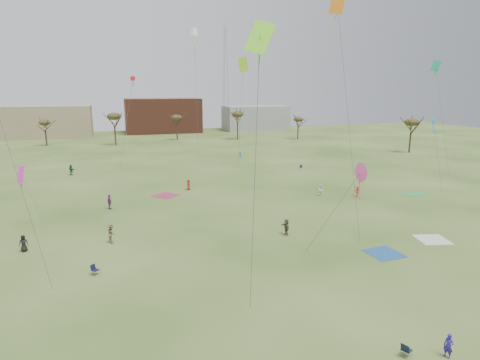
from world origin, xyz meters
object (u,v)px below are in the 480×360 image
object	(u,v)px
radio_tower	(225,79)
camp_chair_center	(406,352)
flyer_near_right	(448,346)
camp_chair_right	(300,168)
camp_chair_left	(95,272)

from	to	relation	value
radio_tower	camp_chair_center	bearing A→B (deg)	-101.40
flyer_near_right	camp_chair_center	bearing A→B (deg)	-132.07
flyer_near_right	radio_tower	size ratio (longest dim) A/B	0.04
flyer_near_right	camp_chair_right	xyz separation A→B (m)	(16.49, 52.59, -0.46)
camp_chair_right	radio_tower	distance (m)	87.09
radio_tower	camp_chair_right	bearing A→B (deg)	-95.95
flyer_near_right	camp_chair_right	distance (m)	55.12
camp_chair_center	camp_chair_right	xyz separation A→B (m)	(18.68, 51.82, 0.00)
camp_chair_left	camp_chair_center	bearing A→B (deg)	-91.96
camp_chair_left	camp_chair_right	distance (m)	50.48
camp_chair_right	camp_chair_center	bearing A→B (deg)	-56.98
radio_tower	flyer_near_right	bearing A→B (deg)	-100.46
flyer_near_right	radio_tower	world-z (taller)	radio_tower
flyer_near_right	camp_chair_center	distance (m)	2.37
camp_chair_center	radio_tower	xyz separation A→B (m)	(27.49, 136.37, 18.95)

